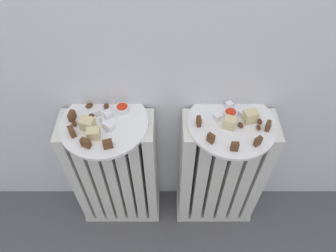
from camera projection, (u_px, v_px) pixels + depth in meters
radiator_left at (116, 174)px, 1.33m from camera, size 0.36×0.16×0.64m
radiator_right at (220, 174)px, 1.34m from camera, size 0.36×0.16×0.64m
plate_left at (104, 124)px, 1.08m from camera, size 0.31×0.31×0.01m
plate_right at (232, 123)px, 1.08m from camera, size 0.31×0.31×0.01m
dark_cake_slice_left_0 at (72, 116)px, 1.07m from camera, size 0.02×0.03×0.03m
dark_cake_slice_left_1 at (72, 132)px, 1.03m from camera, size 0.03×0.04×0.03m
dark_cake_slice_left_2 at (86, 143)px, 1.00m from camera, size 0.04×0.03×0.03m
dark_cake_slice_left_3 at (108, 144)px, 1.00m from camera, size 0.03×0.03×0.03m
marble_cake_slice_left_0 at (93, 134)px, 1.02m from camera, size 0.04×0.04×0.04m
marble_cake_slice_left_1 at (88, 124)px, 1.05m from camera, size 0.05×0.05×0.04m
turkish_delight_left_0 at (105, 124)px, 1.06m from camera, size 0.02×0.02×0.02m
turkish_delight_left_1 at (110, 127)px, 1.05m from camera, size 0.03×0.03×0.02m
turkish_delight_left_2 at (108, 115)px, 1.08m from camera, size 0.04×0.04×0.03m
medjool_date_left_0 at (91, 116)px, 1.09m from camera, size 0.03×0.03×0.02m
medjool_date_left_1 at (106, 106)px, 1.12m from camera, size 0.02×0.03×0.02m
medjool_date_left_2 at (74, 124)px, 1.06m from camera, size 0.03×0.03×0.02m
medjool_date_left_3 at (89, 106)px, 1.12m from camera, size 0.03×0.03×0.01m
jam_bowl_left at (122, 108)px, 1.10m from camera, size 0.05×0.05×0.02m
dark_cake_slice_right_0 at (199, 121)px, 1.06m from camera, size 0.02×0.03×0.04m
dark_cake_slice_right_1 at (211, 138)px, 1.01m from camera, size 0.03×0.03×0.04m
dark_cake_slice_right_2 at (235, 146)px, 0.99m from camera, size 0.03×0.02×0.04m
dark_cake_slice_right_3 at (258, 141)px, 1.00m from camera, size 0.03×0.03×0.04m
dark_cake_slice_right_4 at (268, 126)px, 1.05m from camera, size 0.02×0.03×0.04m
marble_cake_slice_right_0 at (250, 116)px, 1.07m from camera, size 0.05×0.05×0.05m
marble_cake_slice_right_1 at (230, 123)px, 1.05m from camera, size 0.05×0.05×0.04m
turkish_delight_right_0 at (241, 113)px, 1.09m from camera, size 0.03×0.03×0.02m
turkish_delight_right_1 at (229, 105)px, 1.12m from camera, size 0.03×0.03×0.02m
turkish_delight_right_2 at (218, 117)px, 1.08m from camera, size 0.03×0.03×0.02m
medjool_date_right_0 at (258, 127)px, 1.05m from camera, size 0.02×0.02×0.02m
medjool_date_right_1 at (260, 121)px, 1.07m from camera, size 0.02×0.02×0.02m
medjool_date_right_2 at (241, 125)px, 1.06m from camera, size 0.02×0.03×0.02m
jam_bowl_right at (230, 113)px, 1.09m from camera, size 0.05×0.05×0.02m
fork at (101, 121)px, 1.08m from camera, size 0.06×0.10×0.00m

